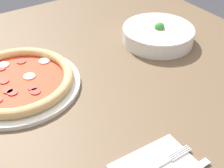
{
  "coord_description": "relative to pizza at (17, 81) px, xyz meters",
  "views": [
    {
      "loc": [
        0.59,
        -0.39,
        1.24
      ],
      "look_at": [
        0.07,
        -0.05,
        0.76
      ],
      "focal_mm": 50.0,
      "sensor_mm": 36.0,
      "label": 1
    }
  ],
  "objects": [
    {
      "name": "fork",
      "position": [
        0.4,
        0.13,
        -0.01
      ],
      "size": [
        0.01,
        0.18,
        0.0
      ],
      "rotation": [
        0.0,
        0.0,
        1.57
      ],
      "color": "silver",
      "rests_on": "napkin"
    },
    {
      "name": "bowl",
      "position": [
        0.02,
        0.46,
        0.01
      ],
      "size": [
        0.23,
        0.23,
        0.07
      ],
      "color": "white",
      "rests_on": "dining_table"
    },
    {
      "name": "dining_table",
      "position": [
        0.08,
        0.24,
        -0.12
      ],
      "size": [
        1.1,
        1.05,
        0.74
      ],
      "color": "brown",
      "rests_on": "ground_plane"
    },
    {
      "name": "pizza",
      "position": [
        0.0,
        0.0,
        0.0
      ],
      "size": [
        0.32,
        0.32,
        0.04
      ],
      "color": "white",
      "rests_on": "dining_table"
    }
  ]
}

